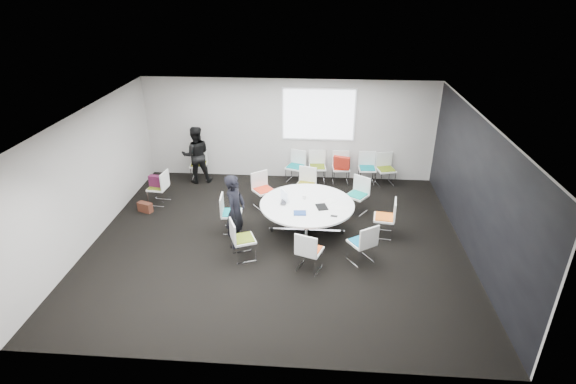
# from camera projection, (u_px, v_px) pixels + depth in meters

# --- Properties ---
(room_shell) EXTENTS (8.08, 7.08, 2.88)m
(room_shell) POSITION_uv_depth(u_px,v_px,m) (281.00, 183.00, 9.23)
(room_shell) COLOR black
(room_shell) RESTS_ON ground
(conference_table) EXTENTS (2.08, 2.08, 0.73)m
(conference_table) POSITION_uv_depth(u_px,v_px,m) (307.00, 212.00, 9.94)
(conference_table) COLOR silver
(conference_table) RESTS_ON ground
(projection_screen) EXTENTS (1.90, 0.03, 1.35)m
(projection_screen) POSITION_uv_depth(u_px,v_px,m) (319.00, 115.00, 12.09)
(projection_screen) COLOR white
(projection_screen) RESTS_ON room_shell
(chair_ring_a) EXTENTS (0.51, 0.52, 0.88)m
(chair_ring_a) POSITION_uv_depth(u_px,v_px,m) (384.00, 224.00, 9.93)
(chair_ring_a) COLOR silver
(chair_ring_a) RESTS_ON ground
(chair_ring_b) EXTENTS (0.63, 0.63, 0.88)m
(chair_ring_b) POSITION_uv_depth(u_px,v_px,m) (357.00, 202.00, 10.93)
(chair_ring_b) COLOR silver
(chair_ring_b) RESTS_ON ground
(chair_ring_c) EXTENTS (0.56, 0.55, 0.88)m
(chair_ring_c) POSITION_uv_depth(u_px,v_px,m) (305.00, 191.00, 11.44)
(chair_ring_c) COLOR silver
(chair_ring_c) RESTS_ON ground
(chair_ring_d) EXTENTS (0.64, 0.64, 0.88)m
(chair_ring_d) POSITION_uv_depth(u_px,v_px,m) (264.00, 196.00, 11.19)
(chair_ring_d) COLOR silver
(chair_ring_d) RESTS_ON ground
(chair_ring_e) EXTENTS (0.49, 0.50, 0.88)m
(chair_ring_e) POSITION_uv_depth(u_px,v_px,m) (232.00, 220.00, 10.12)
(chair_ring_e) COLOR silver
(chair_ring_e) RESTS_ON ground
(chair_ring_f) EXTENTS (0.59, 0.60, 0.88)m
(chair_ring_f) POSITION_uv_depth(u_px,v_px,m) (243.00, 246.00, 9.14)
(chair_ring_f) COLOR silver
(chair_ring_f) RESTS_ON ground
(chair_ring_g) EXTENTS (0.59, 0.58, 0.88)m
(chair_ring_g) POSITION_uv_depth(u_px,v_px,m) (309.00, 258.00, 8.76)
(chair_ring_g) COLOR silver
(chair_ring_g) RESTS_ON ground
(chair_ring_h) EXTENTS (0.63, 0.63, 0.88)m
(chair_ring_h) POSITION_uv_depth(u_px,v_px,m) (362.00, 250.00, 9.02)
(chair_ring_h) COLOR silver
(chair_ring_h) RESTS_ON ground
(chair_back_a) EXTENTS (0.59, 0.58, 0.88)m
(chair_back_a) POSITION_uv_depth(u_px,v_px,m) (295.00, 172.00, 12.53)
(chair_back_a) COLOR silver
(chair_back_a) RESTS_ON ground
(chair_back_b) EXTENTS (0.49, 0.48, 0.88)m
(chair_back_b) POSITION_uv_depth(u_px,v_px,m) (317.00, 173.00, 12.51)
(chair_back_b) COLOR silver
(chair_back_b) RESTS_ON ground
(chair_back_c) EXTENTS (0.49, 0.48, 0.88)m
(chair_back_c) POSITION_uv_depth(u_px,v_px,m) (341.00, 174.00, 12.46)
(chair_back_c) COLOR silver
(chair_back_c) RESTS_ON ground
(chair_back_d) EXTENTS (0.47, 0.46, 0.88)m
(chair_back_d) POSITION_uv_depth(u_px,v_px,m) (367.00, 174.00, 12.42)
(chair_back_d) COLOR silver
(chair_back_d) RESTS_ON ground
(chair_back_e) EXTENTS (0.56, 0.55, 0.88)m
(chair_back_e) POSITION_uv_depth(u_px,v_px,m) (385.00, 175.00, 12.36)
(chair_back_e) COLOR silver
(chair_back_e) RESTS_ON ground
(chair_spare_left) EXTENTS (0.49, 0.50, 0.88)m
(chair_spare_left) POSITION_uv_depth(u_px,v_px,m) (159.00, 194.00, 11.33)
(chair_spare_left) COLOR silver
(chair_spare_left) RESTS_ON ground
(chair_person_back) EXTENTS (0.51, 0.50, 0.88)m
(chair_person_back) POSITION_uv_depth(u_px,v_px,m) (199.00, 170.00, 12.69)
(chair_person_back) COLOR silver
(chair_person_back) RESTS_ON ground
(person_main) EXTENTS (0.50, 0.66, 1.62)m
(person_main) POSITION_uv_depth(u_px,v_px,m) (235.00, 211.00, 9.37)
(person_main) COLOR black
(person_main) RESTS_ON ground
(person_back) EXTENTS (0.92, 0.81, 1.60)m
(person_back) POSITION_uv_depth(u_px,v_px,m) (196.00, 155.00, 12.31)
(person_back) COLOR black
(person_back) RESTS_ON ground
(laptop) EXTENTS (0.22, 0.32, 0.02)m
(laptop) POSITION_uv_depth(u_px,v_px,m) (286.00, 202.00, 9.89)
(laptop) COLOR #333338
(laptop) RESTS_ON conference_table
(laptop_lid) EXTENTS (0.17, 0.26, 0.22)m
(laptop_lid) POSITION_uv_depth(u_px,v_px,m) (284.00, 195.00, 9.93)
(laptop_lid) COLOR silver
(laptop_lid) RESTS_ON conference_table
(notebook_black) EXTENTS (0.29, 0.35, 0.02)m
(notebook_black) POSITION_uv_depth(u_px,v_px,m) (322.00, 207.00, 9.69)
(notebook_black) COLOR black
(notebook_black) RESTS_ON conference_table
(tablet_folio) EXTENTS (0.27, 0.22, 0.03)m
(tablet_folio) POSITION_uv_depth(u_px,v_px,m) (300.00, 213.00, 9.44)
(tablet_folio) COLOR navy
(tablet_folio) RESTS_ON conference_table
(papers_right) EXTENTS (0.36, 0.36, 0.00)m
(papers_right) POSITION_uv_depth(u_px,v_px,m) (329.00, 201.00, 9.94)
(papers_right) COLOR white
(papers_right) RESTS_ON conference_table
(papers_front) EXTENTS (0.34, 0.27, 0.00)m
(papers_front) POSITION_uv_depth(u_px,v_px,m) (342.00, 208.00, 9.66)
(papers_front) COLOR white
(papers_front) RESTS_ON conference_table
(cup) EXTENTS (0.08, 0.08, 0.09)m
(cup) POSITION_uv_depth(u_px,v_px,m) (304.00, 197.00, 10.04)
(cup) COLOR white
(cup) RESTS_ON conference_table
(phone) EXTENTS (0.15, 0.09, 0.01)m
(phone) POSITION_uv_depth(u_px,v_px,m) (334.00, 216.00, 9.33)
(phone) COLOR black
(phone) RESTS_ON conference_table
(maroon_bag) EXTENTS (0.42, 0.22, 0.28)m
(maroon_bag) POSITION_uv_depth(u_px,v_px,m) (157.00, 181.00, 11.18)
(maroon_bag) COLOR #4B1430
(maroon_bag) RESTS_ON chair_spare_left
(brown_bag) EXTENTS (0.39, 0.28, 0.24)m
(brown_bag) POSITION_uv_depth(u_px,v_px,m) (145.00, 207.00, 11.00)
(brown_bag) COLOR #462116
(brown_bag) RESTS_ON ground
(red_jacket) EXTENTS (0.47, 0.27, 0.36)m
(red_jacket) POSITION_uv_depth(u_px,v_px,m) (342.00, 163.00, 12.07)
(red_jacket) COLOR #A52114
(red_jacket) RESTS_ON chair_back_c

